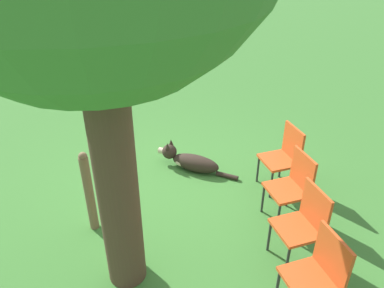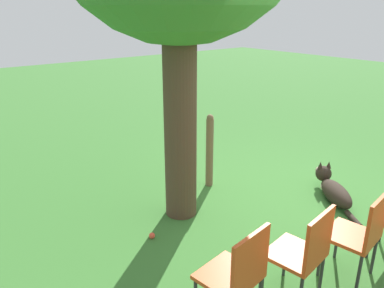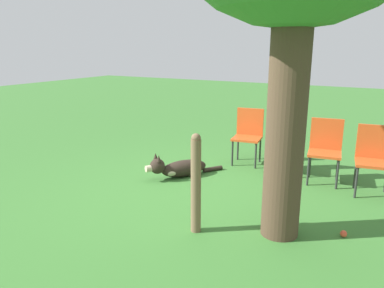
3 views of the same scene
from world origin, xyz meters
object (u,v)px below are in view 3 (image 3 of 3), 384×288
object	(u,v)px
fence_post	(196,183)
tennis_ball	(344,234)
red_chair_0	(248,132)
red_chair_2	(325,146)
red_chair_3	(374,155)
red_chair_1	(284,139)
dog	(178,168)

from	to	relation	value
fence_post	tennis_ball	world-z (taller)	fence_post
fence_post	red_chair_0	distance (m)	2.55
red_chair_0	red_chair_2	size ratio (longest dim) A/B	1.00
red_chair_2	red_chair_3	world-z (taller)	same
fence_post	red_chair_1	xyz separation A→B (m)	(-2.37, 0.24, -0.02)
dog	red_chair_2	world-z (taller)	red_chair_2
red_chair_3	red_chair_2	bearing A→B (deg)	-111.70
red_chair_3	red_chair_1	bearing A→B (deg)	-111.70
dog	fence_post	size ratio (longest dim) A/B	1.03
fence_post	red_chair_2	world-z (taller)	fence_post
dog	red_chair_3	bearing A→B (deg)	139.61
dog	tennis_ball	bearing A→B (deg)	107.13
dog	red_chair_0	world-z (taller)	red_chair_0
dog	red_chair_1	distance (m)	1.67
fence_post	tennis_ball	bearing A→B (deg)	114.37
fence_post	red_chair_1	world-z (taller)	fence_post
fence_post	red_chair_0	size ratio (longest dim) A/B	1.18
red_chair_0	red_chair_1	bearing A→B (deg)	68.30
dog	fence_post	bearing A→B (deg)	71.18
red_chair_0	red_chair_1	xyz separation A→B (m)	(0.15, 0.64, 0.00)
red_chair_0	red_chair_2	world-z (taller)	same
red_chair_3	tennis_ball	bearing A→B (deg)	-13.31
red_chair_3	tennis_ball	size ratio (longest dim) A/B	13.22
dog	red_chair_3	xyz separation A→B (m)	(-0.72, 2.54, 0.38)
tennis_ball	dog	bearing A→B (deg)	-106.60
red_chair_0	red_chair_2	xyz separation A→B (m)	(0.30, 1.27, 0.00)
fence_post	red_chair_1	bearing A→B (deg)	174.27
tennis_ball	red_chair_3	bearing A→B (deg)	175.03
red_chair_1	red_chair_3	xyz separation A→B (m)	(0.30, 1.27, 0.00)
red_chair_1	tennis_ball	size ratio (longest dim) A/B	13.22
dog	red_chair_3	distance (m)	2.67
dog	red_chair_2	size ratio (longest dim) A/B	1.22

